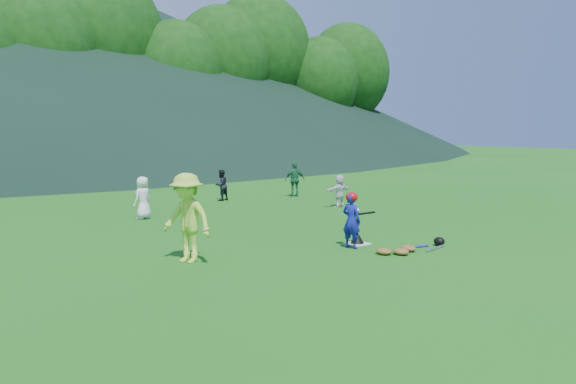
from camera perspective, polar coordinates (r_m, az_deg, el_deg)
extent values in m
plane|color=#175F15|center=(12.23, 7.04, -5.26)|extent=(120.00, 120.00, 0.00)
cube|color=silver|center=(12.23, 7.04, -5.21)|extent=(0.45, 0.45, 0.02)
sphere|color=white|center=(12.10, 7.09, -1.84)|extent=(0.08, 0.08, 0.08)
imported|color=#161D9A|center=(11.70, 6.46, -2.93)|extent=(0.36, 0.47, 1.15)
imported|color=#B1E142|center=(10.55, -10.21, -2.61)|extent=(0.97, 1.23, 1.67)
imported|color=white|center=(15.89, -14.52, -0.57)|extent=(0.67, 0.56, 1.17)
imported|color=black|center=(19.40, -6.80, 0.70)|extent=(0.61, 0.52, 1.07)
imported|color=#1F693F|center=(20.34, 0.71, 1.26)|extent=(0.79, 0.54, 1.25)
imported|color=white|center=(17.72, 5.25, 0.11)|extent=(0.98, 0.36, 1.04)
cone|color=black|center=(12.21, 7.05, -4.76)|extent=(0.30, 0.30, 0.18)
cylinder|color=black|center=(12.15, 7.07, -3.18)|extent=(0.04, 0.04, 0.50)
ellipsoid|color=#B00B13|center=(11.63, 6.49, -0.52)|extent=(0.24, 0.26, 0.22)
cylinder|color=black|center=(11.87, 7.61, -2.20)|extent=(0.62, 0.12, 0.07)
ellipsoid|color=olive|center=(11.34, 11.40, -5.95)|extent=(0.28, 0.34, 0.13)
ellipsoid|color=olive|center=(11.67, 12.12, -5.61)|extent=(0.28, 0.34, 0.13)
ellipsoid|color=olive|center=(11.30, 9.72, -5.96)|extent=(0.28, 0.34, 0.13)
cylinder|color=silver|center=(11.95, 14.66, -5.56)|extent=(0.72, 0.18, 0.06)
cylinder|color=#263FA5|center=(12.02, 12.75, -5.45)|extent=(0.68, 0.20, 0.05)
ellipsoid|color=black|center=(12.37, 15.11, -4.86)|extent=(0.22, 0.24, 0.19)
cube|color=gray|center=(37.61, -23.91, 3.08)|extent=(70.00, 0.03, 1.20)
cube|color=yellow|center=(37.59, -23.96, 4.05)|extent=(70.00, 0.08, 0.08)
cylinder|color=gray|center=(37.61, -23.91, 3.08)|extent=(0.07, 0.07, 1.30)
cylinder|color=gray|center=(56.75, 13.13, 4.44)|extent=(0.07, 0.07, 1.30)
cylinder|color=#382314|center=(43.29, -23.55, 5.21)|extent=(0.56, 0.56, 3.81)
ellipsoid|color=#164711|center=(43.63, -23.92, 13.17)|extent=(8.28, 8.28, 9.53)
cylinder|color=#382314|center=(46.05, -18.15, 5.84)|extent=(0.56, 0.56, 4.41)
ellipsoid|color=#164711|center=(46.53, -18.47, 14.48)|extent=(9.58, 9.58, 11.01)
cylinder|color=#382314|center=(45.08, -11.08, 5.30)|extent=(0.56, 0.56, 3.25)
ellipsoid|color=#164711|center=(45.28, -11.23, 11.84)|extent=(7.07, 7.07, 8.13)
cylinder|color=#382314|center=(48.64, -6.73, 5.80)|extent=(0.56, 0.56, 3.85)
ellipsoid|color=#164711|center=(48.96, -6.83, 12.97)|extent=(8.36, 8.36, 9.61)
cylinder|color=#382314|center=(52.45, -2.99, 6.21)|extent=(0.56, 0.56, 4.44)
ellipsoid|color=#164711|center=(52.89, -3.04, 13.87)|extent=(9.65, 9.65, 11.10)
cylinder|color=#382314|center=(52.93, 3.18, 5.59)|extent=(0.56, 0.56, 3.29)
ellipsoid|color=#164711|center=(53.10, 3.22, 11.23)|extent=(7.14, 7.14, 8.22)
cylinder|color=#382314|center=(57.21, 5.93, 5.93)|extent=(0.56, 0.56, 3.88)
ellipsoid|color=#164711|center=(57.49, 6.00, 12.08)|extent=(8.44, 8.44, 9.70)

